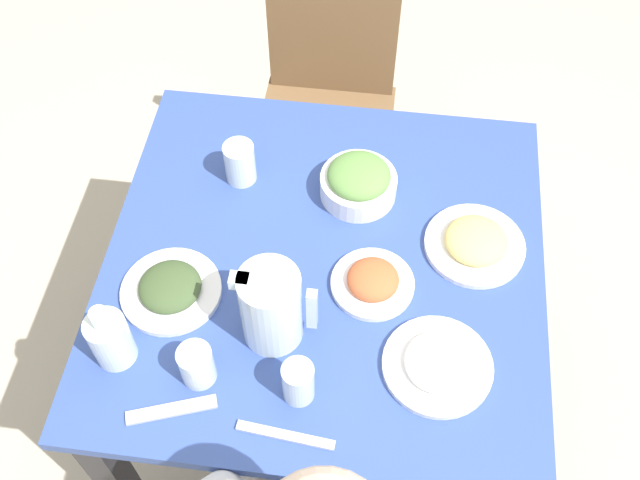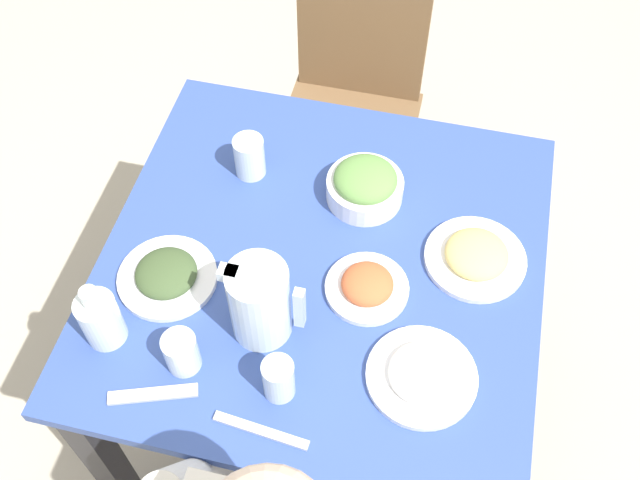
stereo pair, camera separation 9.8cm
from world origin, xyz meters
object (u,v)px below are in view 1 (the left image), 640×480
Objects in this scene: oil_carafe at (111,341)px; chair_far at (328,98)px; plate_yoghurt at (438,364)px; plate_rice_curry at (373,281)px; water_pitcher at (271,307)px; plate_dolmas at (171,289)px; water_glass_far_left at (298,382)px; dining_table at (324,290)px; water_glass_by_pitcher at (197,365)px; salad_bowl at (359,182)px; water_glass_center at (240,163)px; plate_fries at (475,243)px.

chair_far is at bearing 74.05° from oil_carafe.
plate_rice_curry reaches higher than plate_yoghurt.
plate_dolmas is at bearing 164.71° from water_pitcher.
plate_yoghurt is 1.31× the size of oil_carafe.
chair_far reaches higher than water_glass_far_left.
dining_table is 10.33× the size of water_glass_by_pitcher.
dining_table is 5.35× the size of plate_rice_curry.
salad_bowl is at bearing 62.10° from water_glass_by_pitcher.
oil_carafe is at bearing -108.15° from water_glass_center.
dining_table is 4.34× the size of plate_yoghurt.
water_glass_far_left is (-0.06, -0.50, 0.01)m from salad_bowl.
oil_carafe is (-0.17, 0.02, 0.01)m from water_glass_by_pitcher.
oil_carafe is at bearing -132.73° from salad_bowl.
dining_table is 5.41× the size of salad_bowl.
water_glass_center is at bearing 91.55° from water_glass_by_pitcher.
water_glass_far_left is (0.07, -1.07, 0.31)m from chair_far.
chair_far reaches higher than plate_rice_curry.
water_glass_by_pitcher is 0.55× the size of oil_carafe.
water_glass_far_left is at bearing -61.27° from water_pitcher.
water_glass_far_left reaches higher than water_glass_by_pitcher.
water_glass_far_left is at bearing -97.25° from salad_bowl.
water_pitcher reaches higher than plate_rice_curry.
plate_dolmas is 0.42m from plate_rice_curry.
dining_table is 0.35m from water_glass_far_left.
plate_dolmas is 0.35m from water_glass_far_left.
water_glass_center reaches higher than salad_bowl.
plate_fries is (0.26, -0.12, -0.02)m from salad_bowl.
plate_dolmas is (-0.23, 0.06, -0.08)m from water_pitcher.
water_pitcher reaches higher than oil_carafe.
dining_table is 4.31× the size of plate_fries.
plate_dolmas reaches higher than dining_table.
plate_rice_curry is at bearing 9.65° from plate_dolmas.
chair_far is 0.88m from plate_rice_curry.
plate_fries is 1.32× the size of oil_carafe.
oil_carafe reaches higher than plate_rice_curry.
water_glass_by_pitcher is (-0.52, -0.37, 0.03)m from plate_fries.
water_glass_by_pitcher is 0.92× the size of water_glass_far_left.
water_glass_center is 0.50m from water_glass_by_pitcher.
water_glass_center is 0.62× the size of oil_carafe.
plate_fries reaches higher than dining_table.
oil_carafe is at bearing -105.95° from chair_far.
plate_fries is 2.40× the size of water_glass_by_pitcher.
dining_table is 0.26m from salad_bowl.
water_pitcher is 0.18m from water_glass_by_pitcher.
plate_fries is 0.25m from plate_rice_curry.
plate_yoghurt is at bearing -50.41° from plate_rice_curry.
water_pitcher is 0.42m from water_glass_center.
water_glass_far_left is at bearing -91.79° from dining_table.
water_glass_by_pitcher is at bearing -88.45° from water_glass_center.
water_pitcher is 0.48m from plate_fries.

